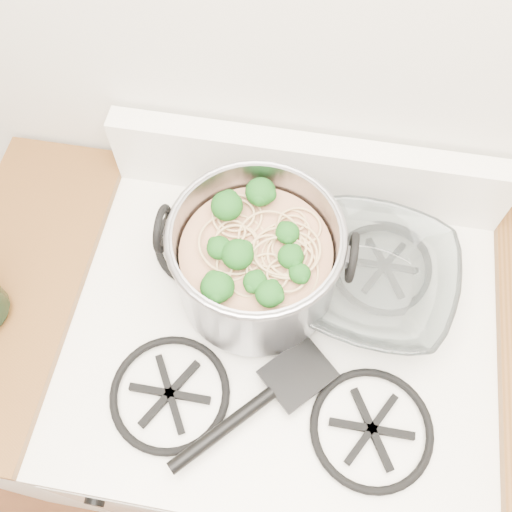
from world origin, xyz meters
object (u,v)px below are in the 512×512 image
object	(u,v)px
gas_range	(275,397)
spatula	(298,372)
stock_pot	(256,262)
glass_bowl	(370,283)

from	to	relation	value
gas_range	spatula	xyz separation A→B (m)	(0.04, -0.08, 0.50)
gas_range	spatula	size ratio (longest dim) A/B	2.98
gas_range	stock_pot	bearing A→B (deg)	129.36
stock_pot	gas_range	bearing A→B (deg)	-50.64
glass_bowl	spatula	bearing A→B (deg)	-119.73
stock_pot	glass_bowl	xyz separation A→B (m)	(0.20, 0.03, -0.07)
spatula	glass_bowl	bearing A→B (deg)	103.51
gas_range	glass_bowl	distance (m)	0.53
stock_pot	glass_bowl	world-z (taller)	stock_pot
gas_range	stock_pot	xyz separation A→B (m)	(-0.06, 0.07, 0.58)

